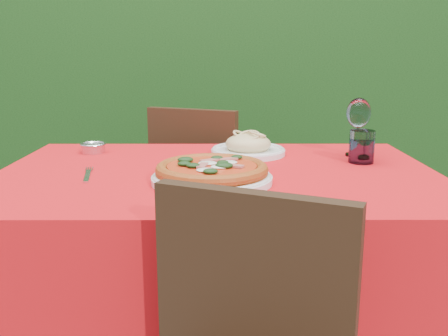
{
  "coord_description": "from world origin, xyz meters",
  "views": [
    {
      "loc": [
        0.02,
        -1.4,
        1.08
      ],
      "look_at": [
        0.02,
        -0.05,
        0.77
      ],
      "focal_mm": 40.0,
      "sensor_mm": 36.0,
      "label": 1
    }
  ],
  "objects_px": {
    "fork": "(87,176)",
    "steel_ramekin": "(93,148)",
    "water_glass": "(362,148)",
    "wine_glass": "(358,115)",
    "chair_far": "(202,191)",
    "pasta_plate": "(248,147)",
    "pizza_plate": "(212,172)"
  },
  "relations": [
    {
      "from": "fork",
      "to": "steel_ramekin",
      "type": "height_order",
      "value": "steel_ramekin"
    },
    {
      "from": "water_glass",
      "to": "wine_glass",
      "type": "xyz_separation_m",
      "value": [
        0.01,
        0.1,
        0.09
      ]
    },
    {
      "from": "chair_far",
      "to": "pasta_plate",
      "type": "relative_size",
      "value": 3.48
    },
    {
      "from": "pizza_plate",
      "to": "pasta_plate",
      "type": "xyz_separation_m",
      "value": [
        0.11,
        0.36,
        -0.0
      ]
    },
    {
      "from": "chair_far",
      "to": "pasta_plate",
      "type": "distance_m",
      "value": 0.56
    },
    {
      "from": "pasta_plate",
      "to": "wine_glass",
      "type": "height_order",
      "value": "wine_glass"
    },
    {
      "from": "water_glass",
      "to": "steel_ramekin",
      "type": "xyz_separation_m",
      "value": [
        -0.87,
        0.16,
        -0.03
      ]
    },
    {
      "from": "chair_far",
      "to": "wine_glass",
      "type": "distance_m",
      "value": 0.81
    },
    {
      "from": "chair_far",
      "to": "water_glass",
      "type": "distance_m",
      "value": 0.83
    },
    {
      "from": "pizza_plate",
      "to": "pasta_plate",
      "type": "distance_m",
      "value": 0.38
    },
    {
      "from": "wine_glass",
      "to": "steel_ramekin",
      "type": "distance_m",
      "value": 0.89
    },
    {
      "from": "chair_far",
      "to": "fork",
      "type": "height_order",
      "value": "chair_far"
    },
    {
      "from": "chair_far",
      "to": "pizza_plate",
      "type": "height_order",
      "value": "chair_far"
    },
    {
      "from": "wine_glass",
      "to": "chair_far",
      "type": "bearing_deg",
      "value": 138.07
    },
    {
      "from": "pasta_plate",
      "to": "water_glass",
      "type": "relative_size",
      "value": 2.45
    },
    {
      "from": "fork",
      "to": "steel_ramekin",
      "type": "distance_m",
      "value": 0.34
    },
    {
      "from": "wine_glass",
      "to": "fork",
      "type": "distance_m",
      "value": 0.87
    },
    {
      "from": "wine_glass",
      "to": "pizza_plate",
      "type": "bearing_deg",
      "value": -143.89
    },
    {
      "from": "fork",
      "to": "steel_ramekin",
      "type": "xyz_separation_m",
      "value": [
        -0.07,
        0.34,
        0.01
      ]
    },
    {
      "from": "wine_glass",
      "to": "steel_ramekin",
      "type": "relative_size",
      "value": 2.44
    },
    {
      "from": "pasta_plate",
      "to": "wine_glass",
      "type": "bearing_deg",
      "value": -3.52
    },
    {
      "from": "pasta_plate",
      "to": "wine_glass",
      "type": "xyz_separation_m",
      "value": [
        0.36,
        -0.02,
        0.11
      ]
    },
    {
      "from": "water_glass",
      "to": "pasta_plate",
      "type": "bearing_deg",
      "value": 159.91
    },
    {
      "from": "chair_far",
      "to": "water_glass",
      "type": "height_order",
      "value": "chair_far"
    },
    {
      "from": "chair_far",
      "to": "fork",
      "type": "relative_size",
      "value": 4.57
    },
    {
      "from": "chair_far",
      "to": "pizza_plate",
      "type": "bearing_deg",
      "value": 116.51
    },
    {
      "from": "pizza_plate",
      "to": "steel_ramekin",
      "type": "relative_size",
      "value": 4.23
    },
    {
      "from": "chair_far",
      "to": "wine_glass",
      "type": "bearing_deg",
      "value": 160.33
    },
    {
      "from": "pizza_plate",
      "to": "fork",
      "type": "bearing_deg",
      "value": 170.31
    },
    {
      "from": "pizza_plate",
      "to": "water_glass",
      "type": "xyz_separation_m",
      "value": [
        0.46,
        0.24,
        0.02
      ]
    },
    {
      "from": "pasta_plate",
      "to": "water_glass",
      "type": "bearing_deg",
      "value": -20.09
    },
    {
      "from": "steel_ramekin",
      "to": "chair_far",
      "type": "bearing_deg",
      "value": 50.24
    }
  ]
}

